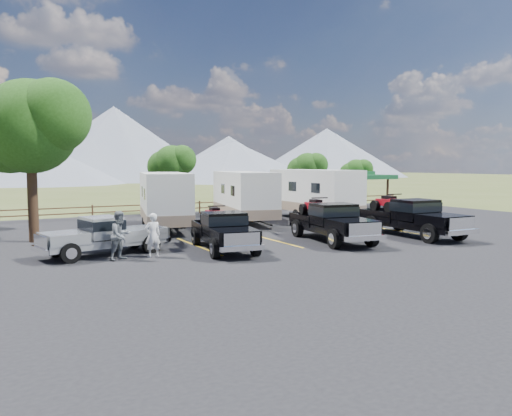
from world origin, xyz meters
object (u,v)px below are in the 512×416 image
trailer_left (164,200)px  person_a (153,235)px  tree_big_nw (29,127)px  pickup_silver (105,235)px  trailer_center (244,196)px  person_b (121,235)px  pavilion (346,176)px  trailer_right (314,194)px  rig_center (331,221)px  rig_left (223,229)px  rig_right (412,216)px

trailer_left → person_a: (-3.19, -8.17, -0.82)m
tree_big_nw → pickup_silver: tree_big_nw is taller
trailer_center → person_b: size_ratio=4.89×
pavilion → trailer_left: bearing=-160.7°
trailer_center → trailer_right: (5.15, -0.45, 0.06)m
rig_center → trailer_left: (-5.77, 8.18, 0.71)m
rig_left → rig_center: 5.73m
trailer_left → trailer_right: (10.65, 0.16, 0.07)m
tree_big_nw → person_b: size_ratio=4.04×
rig_left → trailer_right: bearing=47.2°
rig_left → trailer_right: (10.60, 8.12, 0.87)m
rig_left → trailer_center: 10.20m
rig_center → person_a: bearing=-171.1°
pavilion → rig_right: (-7.89, -15.31, -1.70)m
pavilion → trailer_left: trailer_left is taller
rig_right → trailer_left: size_ratio=0.69×
rig_center → tree_big_nw: bearing=161.7°
trailer_left → person_b: 9.30m
tree_big_nw → pavilion: size_ratio=1.26×
rig_center → person_b: bearing=-171.4°
person_a → tree_big_nw: bearing=-61.7°
rig_right → pickup_silver: 15.46m
pavilion → rig_center: (-12.64, -14.64, -1.75)m
person_b → pickup_silver: bearing=74.1°
trailer_right → tree_big_nw: bearing=-174.1°
tree_big_nw → trailer_center: tree_big_nw is taller
rig_left → trailer_left: size_ratio=0.62×
person_b → trailer_left: bearing=32.0°
trailer_right → pickup_silver: bearing=-155.4°
trailer_center → tree_big_nw: bearing=-158.4°
pavilion → person_a: 26.16m
rig_center → pavilion: bearing=58.2°
person_b → tree_big_nw: bearing=82.7°
rig_right → pickup_silver: (-15.32, 2.09, -0.21)m
rig_right → rig_left: bearing=176.9°
rig_right → person_a: size_ratio=3.65×
trailer_center → person_a: size_ratio=5.29×
rig_center → person_b: 10.25m
rig_left → person_a: (-3.24, -0.21, -0.01)m
trailer_center → trailer_right: trailer_right is taller
pickup_silver → person_a: (1.60, -1.42, 0.06)m
trailer_right → person_a: bearing=-148.5°
rig_left → trailer_center: bearing=67.3°
tree_big_nw → trailer_right: 18.25m
person_b → rig_right: bearing=-32.0°
rig_left → tree_big_nw: bearing=147.8°
rig_right → pavilion: bearing=64.4°
tree_big_nw → pickup_silver: 7.43m
rig_left → trailer_center: (5.45, 8.58, 0.82)m
rig_center → trailer_right: bearing=68.7°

